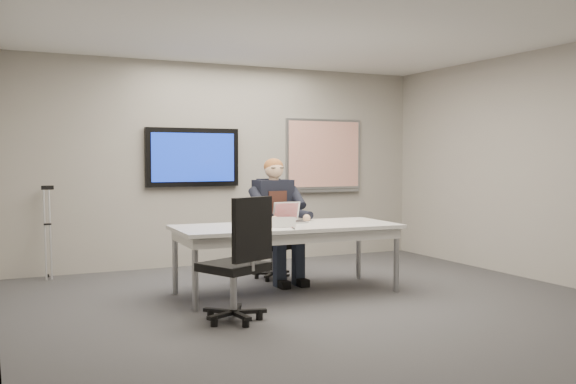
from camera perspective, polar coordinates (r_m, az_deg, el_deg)
name	(u,v)px	position (r m, az deg, el deg)	size (l,w,h in m)	color
floor	(329,307)	(6.50, 3.63, -10.20)	(6.00, 6.00, 0.02)	#39393C
ceiling	(330,23)	(6.47, 3.71, 14.73)	(6.00, 6.00, 0.02)	white
wall_back	(226,164)	(9.08, -5.53, 2.45)	(6.00, 0.02, 2.80)	#A29F93
wall_right	(551,166)	(8.21, 22.33, 2.19)	(0.02, 6.00, 2.80)	#A29F93
conference_table	(287,233)	(7.06, -0.13, -3.64)	(2.49, 1.12, 0.76)	silver
tv_display	(193,157)	(8.87, -8.47, 3.07)	(1.30, 0.09, 0.80)	black
whiteboard	(324,155)	(9.68, 3.21, 3.26)	(1.25, 0.08, 1.10)	gray
office_chair_far	(270,255)	(7.97, -1.57, -5.62)	(0.52, 0.52, 0.93)	black
office_chair_near	(237,283)	(5.87, -4.53, -8.08)	(0.72, 0.72, 1.14)	black
seated_person	(280,232)	(7.70, -0.75, -3.59)	(0.47, 0.81, 1.49)	#202736
crutch	(48,231)	(8.43, -20.59, -3.27)	(0.16, 0.28, 1.18)	#B6B9BE
laptop	(289,217)	(7.32, 0.12, -2.27)	(0.33, 0.31, 0.23)	#B0B0B2
name_tent	(282,222)	(6.80, -0.56, -2.69)	(0.27, 0.08, 0.11)	silver
pen	(293,228)	(6.66, 0.47, -3.23)	(0.01, 0.01, 0.15)	black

